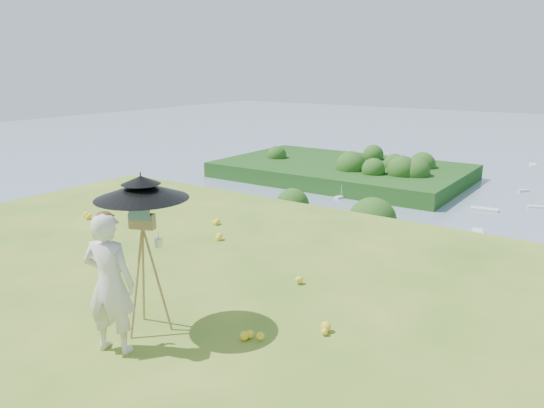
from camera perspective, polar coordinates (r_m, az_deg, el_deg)
The scene contains 8 objects.
ground at distance 8.08m, azimuth -19.50°, elevation -10.97°, with size 14.00×14.00×0.00m, color #437722.
peninsula at distance 181.50m, azimuth 7.53°, elevation 4.32°, with size 90.00×60.00×12.00m, color #0F340E, non-canonical shape.
slope_trees at distance 43.66m, azimuth 23.77°, elevation -11.53°, with size 110.00×50.00×6.00m, color #2A5519, non-canonical shape.
wildflowers at distance 8.19m, azimuth -18.11°, elevation -10.04°, with size 10.00×10.50×0.12m, color yellow, non-canonical shape.
painter at distance 6.64m, azimuth -17.07°, elevation -8.18°, with size 0.64×0.42×1.76m, color beige.
field_easel at distance 7.05m, azimuth -13.49°, elevation -6.69°, with size 0.66×0.66×1.73m, color olive, non-canonical shape.
sun_umbrella at distance 6.80m, azimuth -13.81°, elevation 0.49°, with size 1.18×1.18×0.69m, color black, non-canonical shape.
painter_cap at distance 6.37m, azimuth -17.63°, elevation -1.29°, with size 0.22×0.26×0.10m, color #C66C74, non-canonical shape.
Camera 1 is at (6.07, -4.13, 3.39)m, focal length 35.00 mm.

